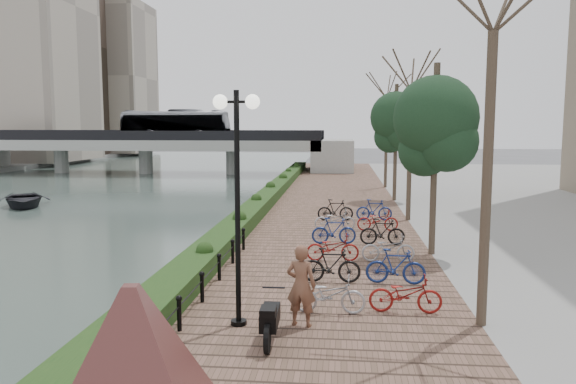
# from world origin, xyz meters

# --- Properties ---
(ground) EXTENTS (220.00, 220.00, 0.00)m
(ground) POSITION_xyz_m (0.00, 0.00, 0.00)
(ground) COLOR #59595B
(ground) RESTS_ON ground
(river_water) EXTENTS (30.00, 130.00, 0.02)m
(river_water) POSITION_xyz_m (-15.00, 25.00, 0.01)
(river_water) COLOR #41514A
(river_water) RESTS_ON ground
(promenade) EXTENTS (8.00, 75.00, 0.50)m
(promenade) POSITION_xyz_m (4.00, 17.50, 0.25)
(promenade) COLOR brown
(promenade) RESTS_ON ground
(hedge) EXTENTS (1.10, 56.00, 0.60)m
(hedge) POSITION_xyz_m (0.60, 20.00, 0.80)
(hedge) COLOR #153613
(hedge) RESTS_ON promenade
(chain_fence) EXTENTS (0.10, 14.10, 0.70)m
(chain_fence) POSITION_xyz_m (1.40, 2.00, 0.85)
(chain_fence) COLOR black
(chain_fence) RESTS_ON promenade
(granite_monument) EXTENTS (4.68, 4.68, 2.47)m
(granite_monument) POSITION_xyz_m (2.27, -3.92, 1.75)
(granite_monument) COLOR #45221D
(granite_monument) RESTS_ON promenade
(lamppost) EXTENTS (1.02, 0.32, 5.18)m
(lamppost) POSITION_xyz_m (2.61, 1.51, 4.20)
(lamppost) COLOR black
(lamppost) RESTS_ON promenade
(motorcycle) EXTENTS (0.53, 1.58, 0.98)m
(motorcycle) POSITION_xyz_m (3.44, 0.63, 0.99)
(motorcycle) COLOR black
(motorcycle) RESTS_ON promenade
(pedestrian) EXTENTS (0.74, 0.56, 1.83)m
(pedestrian) POSITION_xyz_m (4.00, 1.58, 1.42)
(pedestrian) COLOR brown
(pedestrian) RESTS_ON promenade
(bicycle_parking) EXTENTS (2.40, 14.69, 1.00)m
(bicycle_parking) POSITION_xyz_m (5.50, 8.97, 0.97)
(bicycle_parking) COLOR #A3A4A8
(bicycle_parking) RESTS_ON promenade
(street_trees) EXTENTS (3.20, 37.12, 6.80)m
(street_trees) POSITION_xyz_m (8.00, 12.68, 3.69)
(street_trees) COLOR #362C20
(street_trees) RESTS_ON promenade
(bridge) EXTENTS (36.00, 10.77, 6.50)m
(bridge) POSITION_xyz_m (-14.34, 45.00, 3.37)
(bridge) COLOR #999994
(bridge) RESTS_ON ground
(boat) EXTENTS (4.95, 5.40, 0.91)m
(boat) POSITION_xyz_m (-14.27, 21.46, 0.48)
(boat) COLOR black
(boat) RESTS_ON river_water
(far_buildings) EXTENTS (35.00, 38.00, 38.00)m
(far_buildings) POSITION_xyz_m (-41.66, 65.91, 16.12)
(far_buildings) COLOR #A29687
(far_buildings) RESTS_ON far_bank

